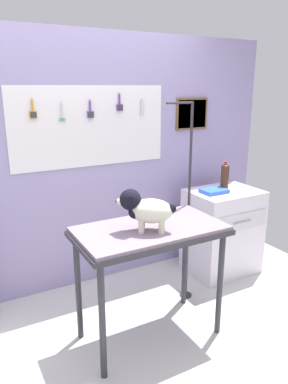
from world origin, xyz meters
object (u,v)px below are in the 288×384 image
at_px(grooming_table, 150,239).
at_px(soda_bottle, 225,176).
at_px(cabinet_right, 222,231).
at_px(grooming_arm, 188,212).
at_px(dog, 145,209).

relative_size(grooming_table, soda_bottle, 3.86).
bearing_deg(cabinet_right, grooming_table, -154.61).
height_order(grooming_table, grooming_arm, grooming_arm).
bearing_deg(dog, grooming_arm, 30.01).
relative_size(grooming_arm, cabinet_right, 2.02).
distance_m(cabinet_right, soda_bottle, 0.56).
bearing_deg(grooming_table, grooming_arm, 29.48).
bearing_deg(grooming_arm, soda_bottle, 24.38).
distance_m(grooming_arm, cabinet_right, 0.76).
bearing_deg(grooming_arm, grooming_table, -150.52).
bearing_deg(cabinet_right, soda_bottle, 56.02).
bearing_deg(soda_bottle, grooming_arm, -155.62).
height_order(grooming_table, dog, dog).
xyz_separation_m(dog, soda_bottle, (1.26, 0.64, -0.06)).
xyz_separation_m(grooming_arm, dog, (-0.61, -0.35, 0.23)).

